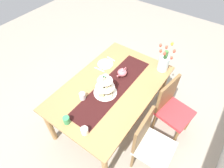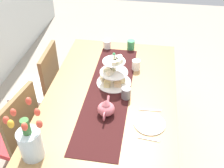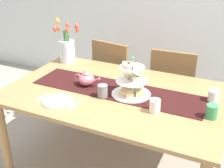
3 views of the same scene
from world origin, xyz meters
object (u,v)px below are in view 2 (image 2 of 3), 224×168
object	(u,v)px
dining_table	(112,101)
mug_orange	(131,45)
chair_left	(14,132)
mug_white_text	(136,65)
fork_left	(149,139)
tiered_cake_stand	(114,74)
teapot	(106,109)
chair_right	(41,85)
tulip_vase	(30,141)
mug_grey	(126,93)
cream_jug	(107,44)
knife_left	(150,110)
dinner_plate_left	(150,123)

from	to	relation	value
dining_table	mug_orange	size ratio (longest dim) A/B	17.82
chair_left	mug_white_text	world-z (taller)	chair_left
fork_left	mug_white_text	distance (m)	0.84
fork_left	mug_white_text	bearing A→B (deg)	10.98
tiered_cake_stand	teapot	distance (m)	0.39
chair_right	mug_white_text	bearing A→B (deg)	-84.61
tulip_vase	mug_orange	world-z (taller)	tulip_vase
chair_right	mug_grey	distance (m)	0.99
cream_jug	dining_table	bearing A→B (deg)	-167.22
chair_right	mug_grey	world-z (taller)	chair_right
chair_left	mug_white_text	distance (m)	1.21
dining_table	tiered_cake_stand	world-z (taller)	tiered_cake_stand
cream_jug	mug_orange	bearing A→B (deg)	-85.35
fork_left	mug_white_text	size ratio (longest dim) A/B	1.58
tulip_vase	chair_left	bearing A→B (deg)	45.61
dining_table	knife_left	bearing A→B (deg)	-116.37
chair_right	cream_jug	xyz separation A→B (m)	(0.43, -0.60, 0.28)
mug_grey	teapot	bearing A→B (deg)	148.90
cream_jug	chair_left	bearing A→B (deg)	150.19
dining_table	mug_grey	xyz separation A→B (m)	(-0.05, -0.13, 0.14)
teapot	dinner_plate_left	distance (m)	0.34
cream_jug	mug_white_text	xyz separation A→B (m)	(-0.34, -0.33, 0.01)
cream_jug	teapot	bearing A→B (deg)	-170.57
chair_right	mug_grey	size ratio (longest dim) A/B	9.58
tulip_vase	cream_jug	bearing A→B (deg)	-9.62
mug_grey	mug_orange	world-z (taller)	mug_grey
teapot	mug_white_text	size ratio (longest dim) A/B	2.51
cream_jug	mug_white_text	world-z (taller)	mug_white_text
dinner_plate_left	mug_grey	size ratio (longest dim) A/B	2.42
fork_left	mug_grey	distance (m)	0.46
dining_table	dinner_plate_left	world-z (taller)	dinner_plate_left
tulip_vase	fork_left	distance (m)	0.78
cream_jug	dinner_plate_left	size ratio (longest dim) A/B	0.37
chair_left	knife_left	distance (m)	1.14
dinner_plate_left	cream_jug	bearing A→B (deg)	25.76
knife_left	cream_jug	bearing A→B (deg)	29.36
tiered_cake_stand	tulip_vase	size ratio (longest dim) A/B	0.73
dinner_plate_left	fork_left	size ratio (longest dim) A/B	1.53
dining_table	tulip_vase	size ratio (longest dim) A/B	4.05
tulip_vase	dinner_plate_left	bearing A→B (deg)	-61.85
dining_table	chair_right	bearing A→B (deg)	69.69
teapot	cream_jug	distance (m)	0.98
tiered_cake_stand	teapot	world-z (taller)	tiered_cake_stand
chair_right	knife_left	distance (m)	1.21
tiered_cake_stand	teapot	size ratio (longest dim) A/B	1.28
knife_left	mug_orange	bearing A→B (deg)	15.25
mug_grey	knife_left	bearing A→B (deg)	-119.48
dining_table	chair_left	xyz separation A→B (m)	(-0.34, 0.76, -0.15)
cream_jug	mug_orange	world-z (taller)	mug_orange
dinner_plate_left	mug_white_text	bearing A→B (deg)	13.24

